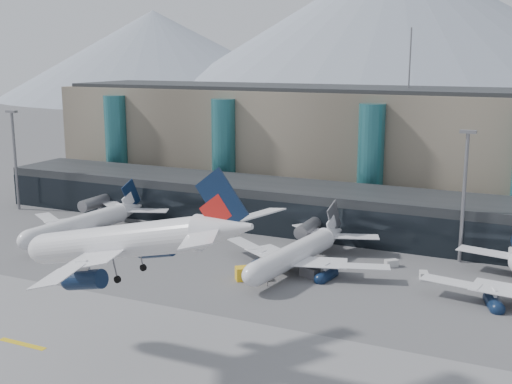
% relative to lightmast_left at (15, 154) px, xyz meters
% --- Properties ---
extents(ground, '(900.00, 900.00, 0.00)m').
position_rel_lightmast_left_xyz_m(ground, '(80.00, -45.00, -14.42)').
color(ground, '#515154').
rests_on(ground, ground).
extents(runway_strip, '(400.00, 40.00, 0.04)m').
position_rel_lightmast_left_xyz_m(runway_strip, '(80.00, -60.00, -14.40)').
color(runway_strip, slate).
rests_on(runway_strip, ground).
extents(runway_markings, '(128.00, 1.00, 0.02)m').
position_rel_lightmast_left_xyz_m(runway_markings, '(80.00, -60.00, -14.37)').
color(runway_markings, gold).
rests_on(runway_markings, ground).
extents(concourse, '(170.00, 27.00, 10.00)m').
position_rel_lightmast_left_xyz_m(concourse, '(79.98, 12.73, -9.45)').
color(concourse, black).
rests_on(concourse, ground).
extents(terminal_main, '(130.00, 30.00, 31.00)m').
position_rel_lightmast_left_xyz_m(terminal_main, '(55.00, 45.00, 1.03)').
color(terminal_main, gray).
rests_on(terminal_main, ground).
extents(teal_towers, '(116.40, 19.40, 46.00)m').
position_rel_lightmast_left_xyz_m(teal_towers, '(65.01, 29.01, -0.41)').
color(teal_towers, '#27686F').
rests_on(teal_towers, ground).
extents(mountain_ridge, '(910.00, 400.00, 110.00)m').
position_rel_lightmast_left_xyz_m(mountain_ridge, '(95.97, 335.00, 31.33)').
color(mountain_ridge, gray).
rests_on(mountain_ridge, ground).
extents(lightmast_left, '(3.00, 1.20, 25.60)m').
position_rel_lightmast_left_xyz_m(lightmast_left, '(0.00, 0.00, 0.00)').
color(lightmast_left, slate).
rests_on(lightmast_left, ground).
extents(lightmast_mid, '(3.00, 1.20, 25.60)m').
position_rel_lightmast_left_xyz_m(lightmast_mid, '(110.00, 3.00, 0.00)').
color(lightmast_mid, slate).
rests_on(lightmast_mid, ground).
extents(hero_jet, '(36.31, 37.06, 11.95)m').
position_rel_lightmast_left_xyz_m(hero_jet, '(78.96, -58.37, 3.42)').
color(hero_jet, silver).
rests_on(hero_jet, ground).
extents(jet_parked_left, '(37.30, 37.01, 12.07)m').
position_rel_lightmast_left_xyz_m(jet_parked_left, '(33.82, -12.49, -9.85)').
color(jet_parked_left, silver).
rests_on(jet_parked_left, ground).
extents(jet_parked_mid, '(36.26, 36.42, 11.80)m').
position_rel_lightmast_left_xyz_m(jet_parked_mid, '(83.48, -12.53, -9.95)').
color(jet_parked_mid, silver).
rests_on(jet_parked_mid, ground).
extents(veh_a, '(4.12, 3.69, 2.02)m').
position_rel_lightmast_left_xyz_m(veh_a, '(50.74, -19.10, -13.41)').
color(veh_a, '#BDBDBD').
rests_on(veh_a, ground).
extents(veh_b, '(1.75, 2.75, 1.55)m').
position_rel_lightmast_left_xyz_m(veh_b, '(57.49, -0.98, -13.64)').
color(veh_b, gold).
rests_on(veh_b, ground).
extents(veh_c, '(3.84, 2.84, 1.91)m').
position_rel_lightmast_left_xyz_m(veh_c, '(86.65, -17.38, -13.46)').
color(veh_c, '#4E4D52').
rests_on(veh_c, ground).
extents(veh_d, '(2.65, 2.58, 1.38)m').
position_rel_lightmast_left_xyz_m(veh_d, '(98.70, -5.44, -13.73)').
color(veh_d, '#BDBDBD').
rests_on(veh_d, ground).
extents(veh_f, '(3.52, 4.39, 2.17)m').
position_rel_lightmast_left_xyz_m(veh_f, '(28.73, -12.33, -13.33)').
color(veh_f, '#4E4D52').
rests_on(veh_f, ground).
extents(veh_g, '(2.06, 2.73, 1.42)m').
position_rel_lightmast_left_xyz_m(veh_g, '(105.60, -10.02, -13.71)').
color(veh_g, '#BDBDBD').
rests_on(veh_g, ground).
extents(veh_h, '(4.78, 4.41, 2.37)m').
position_rel_lightmast_left_xyz_m(veh_h, '(77.06, -23.23, -13.23)').
color(veh_h, gold).
rests_on(veh_h, ground).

